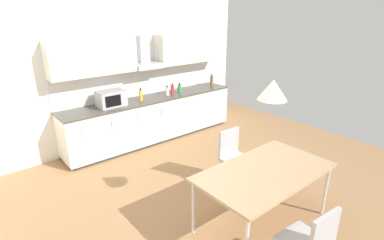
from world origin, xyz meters
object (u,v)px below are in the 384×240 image
object	(u,v)px
microwave	(111,98)
bottle_white	(167,91)
bottle_green	(180,89)
bottle_brown	(212,81)
dining_table	(265,174)
chair_near_left	(312,239)
pendant_lamp	(273,90)
chair_far_right	(233,153)
bottle_red	(172,90)
bottle_yellow	(141,95)

from	to	relation	value
microwave	bottle_white	world-z (taller)	microwave
bottle_green	bottle_brown	bearing A→B (deg)	2.34
bottle_brown	dining_table	bearing A→B (deg)	-123.15
chair_near_left	pendant_lamp	distance (m)	1.50
bottle_brown	dining_table	size ratio (longest dim) A/B	0.16
chair_far_right	pendant_lamp	distance (m)	1.50
bottle_brown	chair_near_left	distance (m)	4.59
microwave	dining_table	world-z (taller)	microwave
bottle_brown	chair_far_right	distance (m)	2.79
bottle_green	bottle_white	size ratio (longest dim) A/B	1.03
chair_near_left	bottle_red	bearing A→B (deg)	72.18
dining_table	pendant_lamp	world-z (taller)	pendant_lamp
microwave	bottle_yellow	size ratio (longest dim) A/B	1.95
bottle_brown	bottle_green	bearing A→B (deg)	-177.66
bottle_red	pendant_lamp	bearing A→B (deg)	-105.97
dining_table	chair_far_right	distance (m)	0.94
bottle_red	chair_near_left	xyz separation A→B (m)	(-1.25, -3.87, -0.44)
pendant_lamp	chair_near_left	bearing A→B (deg)	-114.15
bottle_white	chair_far_right	xyz separation A→B (m)	(-0.36, -2.18, -0.44)
microwave	chair_far_right	size ratio (longest dim) A/B	0.55
chair_near_left	chair_far_right	bearing A→B (deg)	66.02
bottle_white	pendant_lamp	size ratio (longest dim) A/B	0.63
bottle_red	chair_far_right	bearing A→B (deg)	-102.76
chair_far_right	bottle_white	bearing A→B (deg)	80.70
microwave	chair_near_left	bearing A→B (deg)	-88.76
dining_table	chair_far_right	bearing A→B (deg)	66.19
bottle_white	dining_table	distance (m)	3.12
chair_far_right	pendant_lamp	xyz separation A→B (m)	(-0.37, -0.84, 1.18)
bottle_white	chair_near_left	world-z (taller)	bottle_white
bottle_yellow	bottle_brown	xyz separation A→B (m)	(1.87, 0.02, 0.00)
bottle_red	dining_table	world-z (taller)	bottle_red
bottle_green	bottle_white	bearing A→B (deg)	179.75
dining_table	bottle_brown	bearing A→B (deg)	56.85
bottle_yellow	pendant_lamp	bearing A→B (deg)	-92.40
bottle_red	bottle_yellow	bearing A→B (deg)	179.48
dining_table	bottle_red	bearing A→B (deg)	74.03
bottle_red	bottle_yellow	xyz separation A→B (m)	(-0.74, 0.01, 0.01)
bottle_white	bottle_brown	size ratio (longest dim) A/B	0.78
bottle_green	bottle_red	bearing A→B (deg)	176.59
bottle_brown	bottle_yellow	bearing A→B (deg)	-179.34
bottle_green	dining_table	xyz separation A→B (m)	(-1.04, -3.02, -0.27)
pendant_lamp	chair_far_right	bearing A→B (deg)	66.19
chair_near_left	bottle_green	bearing A→B (deg)	69.78
bottle_red	chair_near_left	size ratio (longest dim) A/B	0.25
microwave	bottle_yellow	xyz separation A→B (m)	(0.59, -0.03, -0.03)
chair_far_right	bottle_red	bearing A→B (deg)	77.24
chair_far_right	bottle_yellow	bearing A→B (deg)	96.36
bottle_green	chair_far_right	bearing A→B (deg)	-107.18
dining_table	chair_far_right	world-z (taller)	chair_far_right
pendant_lamp	bottle_green	bearing A→B (deg)	70.91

